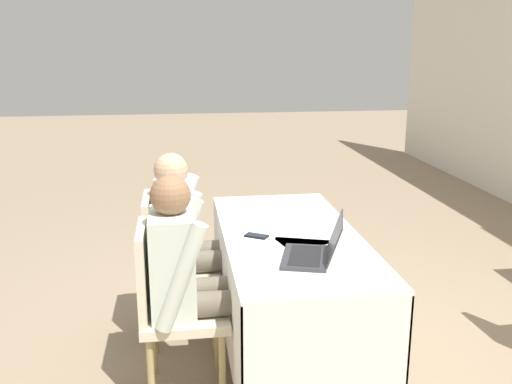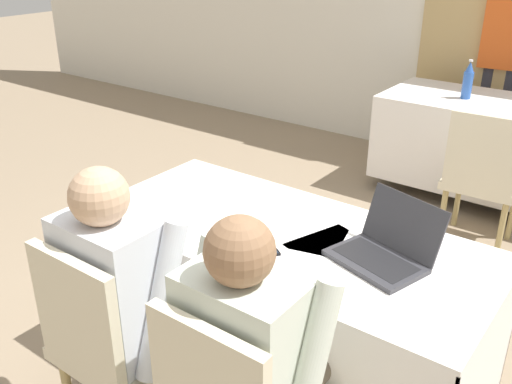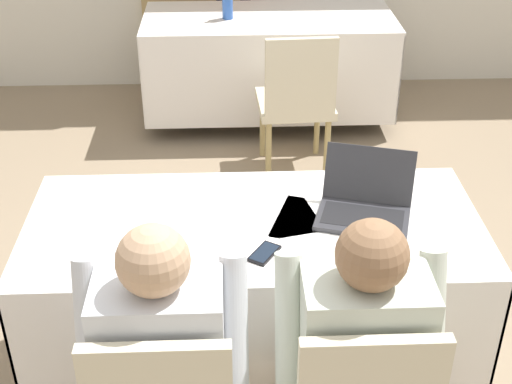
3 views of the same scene
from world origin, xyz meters
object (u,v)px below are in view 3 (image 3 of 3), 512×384
at_px(person_white_shirt, 356,349).
at_px(person_checkered_shirt, 165,354).
at_px(laptop, 365,205).
at_px(chair_far_spare, 297,98).
at_px(cell_phone, 264,253).

bearing_deg(person_white_shirt, person_checkered_shirt, 0.00).
bearing_deg(person_checkered_shirt, laptop, -138.61).
distance_m(person_checkered_shirt, person_white_shirt, 0.58).
xyz_separation_m(laptop, person_checkered_shirt, (-0.70, -0.62, -0.12)).
bearing_deg(chair_far_spare, person_checkered_shirt, 71.99).
relative_size(chair_far_spare, person_white_shirt, 0.78).
bearing_deg(chair_far_spare, cell_phone, 78.26).
height_order(chair_far_spare, person_white_shirt, person_white_shirt).
bearing_deg(laptop, person_white_shirt, -84.84).
bearing_deg(laptop, chair_far_spare, 109.58).
relative_size(laptop, chair_far_spare, 0.44).
bearing_deg(cell_phone, person_white_shirt, -23.24).
bearing_deg(person_checkered_shirt, person_white_shirt, -180.00).
relative_size(chair_far_spare, person_checkered_shirt, 0.78).
height_order(laptop, person_checkered_shirt, person_checkered_shirt).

